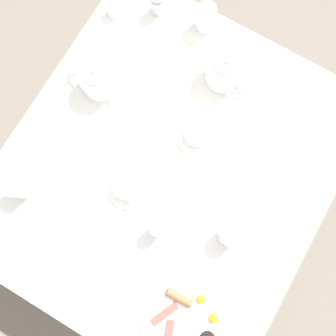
# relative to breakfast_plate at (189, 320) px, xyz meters

# --- Properties ---
(ground_plane) EXTENTS (8.00, 8.00, 0.00)m
(ground_plane) POSITION_rel_breakfast_plate_xyz_m (-0.31, 0.40, -0.73)
(ground_plane) COLOR #70665B
(table) EXTENTS (1.09, 1.23, 0.72)m
(table) POSITION_rel_breakfast_plate_xyz_m (-0.31, 0.40, -0.07)
(table) COLOR white
(table) RESTS_ON ground_plane
(breakfast_plate) EXTENTS (0.31, 0.31, 0.04)m
(breakfast_plate) POSITION_rel_breakfast_plate_xyz_m (0.00, 0.00, 0.00)
(breakfast_plate) COLOR white
(breakfast_plate) RESTS_ON table
(teapot_near) EXTENTS (0.22, 0.13, 0.13)m
(teapot_near) POSITION_rel_breakfast_plate_xyz_m (-0.68, 0.54, 0.05)
(teapot_near) COLOR white
(teapot_near) RESTS_ON table
(teapot_far) EXTENTS (0.22, 0.13, 0.13)m
(teapot_far) POSITION_rel_breakfast_plate_xyz_m (-0.31, 0.79, 0.05)
(teapot_far) COLOR white
(teapot_far) RESTS_ON table
(teacup_with_saucer_left) EXTENTS (0.15, 0.15, 0.06)m
(teacup_with_saucer_left) POSITION_rel_breakfast_plate_xyz_m (-0.40, 0.27, 0.02)
(teacup_with_saucer_left) COLOR white
(teacup_with_saucer_left) RESTS_ON table
(teacup_with_saucer_right) EXTENTS (0.15, 0.15, 0.06)m
(teacup_with_saucer_right) POSITION_rel_breakfast_plate_xyz_m (-0.28, 0.55, 0.02)
(teacup_with_saucer_right) COLOR white
(teacup_with_saucer_right) RESTS_ON table
(water_glass_tall) EXTENTS (0.07, 0.07, 0.10)m
(water_glass_tall) POSITION_rel_breakfast_plate_xyz_m (-0.70, 0.08, 0.04)
(water_glass_tall) COLOR white
(water_glass_tall) RESTS_ON table
(water_glass_short) EXTENTS (0.07, 0.07, 0.09)m
(water_glass_short) POSITION_rel_breakfast_plate_xyz_m (-0.02, 0.30, 0.04)
(water_glass_short) COLOR white
(water_glass_short) RESTS_ON table
(wine_glass_spare) EXTENTS (0.07, 0.07, 0.10)m
(wine_glass_spare) POSITION_rel_breakfast_plate_xyz_m (-0.47, 0.94, 0.04)
(wine_glass_spare) COLOR white
(wine_glass_spare) RESTS_ON table
(creamer_jug) EXTENTS (0.07, 0.05, 0.05)m
(creamer_jug) POSITION_rel_breakfast_plate_xyz_m (-0.79, 0.81, 0.02)
(creamer_jug) COLOR white
(creamer_jug) RESTS_ON table
(pepper_grinder) EXTENTS (0.05, 0.05, 0.11)m
(pepper_grinder) POSITION_rel_breakfast_plate_xyz_m (-0.65, 0.90, 0.05)
(pepper_grinder) COLOR #BCBCC1
(pepper_grinder) RESTS_ON table
(salt_grinder) EXTENTS (0.05, 0.05, 0.11)m
(salt_grinder) POSITION_rel_breakfast_plate_xyz_m (-0.24, 0.19, 0.05)
(salt_grinder) COLOR #BCBCC1
(salt_grinder) RESTS_ON table
(fork_by_plate) EXTENTS (0.15, 0.11, 0.00)m
(fork_by_plate) POSITION_rel_breakfast_plate_xyz_m (-0.65, 0.77, -0.01)
(fork_by_plate) COLOR silver
(fork_by_plate) RESTS_ON table
(knife_by_plate) EXTENTS (0.12, 0.17, 0.00)m
(knife_by_plate) POSITION_rel_breakfast_plate_xyz_m (0.08, 0.41, -0.01)
(knife_by_plate) COLOR silver
(knife_by_plate) RESTS_ON table
(spoon_for_tea) EXTENTS (0.11, 0.15, 0.00)m
(spoon_for_tea) POSITION_rel_breakfast_plate_xyz_m (-0.74, 0.30, -0.01)
(spoon_for_tea) COLOR silver
(spoon_for_tea) RESTS_ON table
(fork_spare) EXTENTS (0.04, 0.19, 0.00)m
(fork_spare) POSITION_rel_breakfast_plate_xyz_m (-0.57, -0.06, -0.01)
(fork_spare) COLOR silver
(fork_spare) RESTS_ON table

